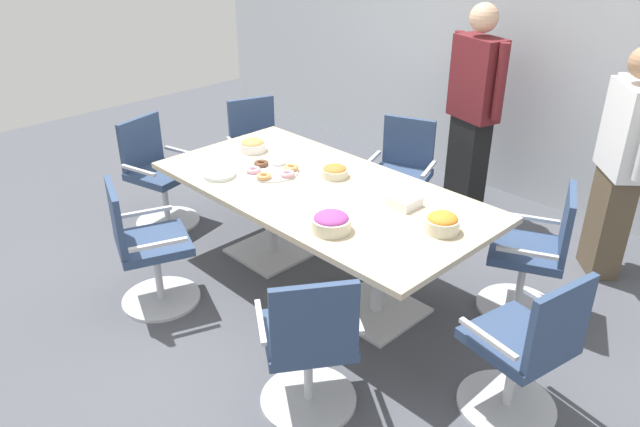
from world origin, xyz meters
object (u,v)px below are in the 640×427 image
office_chair_2 (310,350)px  snack_bowl_pretzels (335,171)px  snack_bowl_cookies (252,145)px  office_chair_1 (147,252)px  office_chair_3 (524,354)px  office_chair_6 (259,156)px  conference_table (320,204)px  napkin_pile (404,201)px  snack_bowl_chips_orange (442,223)px  donut_platter (273,170)px  office_chair_0 (158,178)px  office_chair_4 (534,259)px  person_standing_1 (621,163)px  plate_stack (219,174)px  person_standing_0 (473,108)px  office_chair_5 (401,181)px  snack_bowl_candy_mix (331,222)px

office_chair_2 → snack_bowl_pretzels: 1.53m
snack_bowl_cookies → office_chair_1: bearing=-77.3°
office_chair_3 → office_chair_6: (-3.11, 0.76, 0.00)m
conference_table → napkin_pile: napkin_pile is taller
office_chair_3 → snack_bowl_chips_orange: bearing=82.7°
donut_platter → snack_bowl_pretzels: bearing=36.4°
snack_bowl_pretzels → napkin_pile: bearing=-1.3°
office_chair_0 → office_chair_2: same height
office_chair_2 → snack_bowl_pretzels: size_ratio=4.78×
office_chair_4 → snack_bowl_chips_orange: bearing=130.1°
office_chair_6 → person_standing_1: person_standing_1 is taller
snack_bowl_cookies → snack_bowl_pretzels: size_ratio=1.09×
plate_stack → office_chair_2: bearing=-19.9°
snack_bowl_pretzels → office_chair_3: bearing=-11.8°
office_chair_2 → donut_platter: size_ratio=2.39×
conference_table → napkin_pile: (0.58, 0.19, 0.16)m
office_chair_0 → person_standing_0: size_ratio=0.51×
snack_bowl_chips_orange → plate_stack: snack_bowl_chips_orange is taller
office_chair_1 → napkin_pile: bearing=66.2°
office_chair_3 → napkin_pile: 1.22m
office_chair_1 → person_standing_0: size_ratio=0.51×
person_standing_0 → office_chair_4: bearing=155.3°
office_chair_5 → plate_stack: 1.60m
office_chair_4 → office_chair_1: bearing=108.1°
snack_bowl_cookies → snack_bowl_pretzels: snack_bowl_cookies is taller
office_chair_6 → person_standing_0: (1.48, 1.15, 0.54)m
office_chair_2 → office_chair_5: size_ratio=1.00×
office_chair_3 → snack_bowl_candy_mix: bearing=111.4°
office_chair_4 → person_standing_0: bearing=24.2°
office_chair_0 → office_chair_6: 0.95m
office_chair_4 → office_chair_0: bearing=84.9°
office_chair_2 → snack_bowl_candy_mix: 0.79m
office_chair_2 → person_standing_1: (0.48, 2.54, 0.47)m
conference_table → person_standing_1: 2.12m
office_chair_6 → office_chair_3: bearing=94.5°
conference_table → donut_platter: (-0.43, -0.06, 0.14)m
plate_stack → office_chair_6: bearing=128.5°
conference_table → snack_bowl_cookies: 0.88m
person_standing_0 → office_chair_1: bearing=92.0°
snack_bowl_chips_orange → donut_platter: snack_bowl_chips_orange is taller
office_chair_2 → office_chair_4: (0.37, 1.68, 0.00)m
office_chair_0 → plate_stack: bearing=73.1°
snack_bowl_candy_mix → snack_bowl_pretzels: size_ratio=1.25×
office_chair_0 → plate_stack: size_ratio=3.90×
office_chair_2 → office_chair_5: same height
snack_bowl_pretzels → plate_stack: size_ratio=0.81×
snack_bowl_candy_mix → snack_bowl_pretzels: bearing=133.0°
conference_table → person_standing_0: person_standing_0 is taller
conference_table → person_standing_1: (1.36, 1.61, 0.25)m
office_chair_5 → napkin_pile: office_chair_5 is taller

